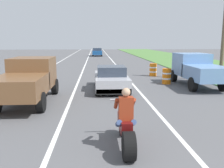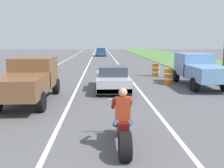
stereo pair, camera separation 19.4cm
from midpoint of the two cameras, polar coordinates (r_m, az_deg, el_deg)
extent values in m
cube|color=white|center=(22.41, -15.41, 2.63)|extent=(0.14, 120.00, 0.01)
cube|color=white|center=(21.99, 3.24, 2.85)|extent=(0.14, 120.00, 0.01)
cube|color=white|center=(21.90, -6.17, 2.78)|extent=(0.14, 120.00, 0.01)
cylinder|color=black|center=(5.84, 4.04, -14.42)|extent=(0.28, 0.69, 0.69)
cylinder|color=black|center=(7.28, 2.57, -9.62)|extent=(0.12, 0.63, 0.63)
cube|color=#590F0F|center=(6.50, 3.20, -9.30)|extent=(0.28, 1.10, 0.36)
cylinder|color=#B2B2B7|center=(7.09, 2.66, -7.04)|extent=(0.08, 0.36, 0.73)
cylinder|color=#A5A5AA|center=(6.96, 2.70, -3.71)|extent=(0.70, 0.05, 0.05)
cube|color=#993319|center=(6.14, 3.47, -5.79)|extent=(0.36, 0.24, 0.60)
sphere|color=tan|center=(6.04, 3.51, -1.95)|extent=(0.22, 0.22, 0.22)
cylinder|color=#384C7A|center=(6.27, 1.74, -9.26)|extent=(0.14, 0.47, 0.32)
cylinder|color=#993319|center=(6.40, 1.21, -4.66)|extent=(0.10, 0.51, 0.40)
cylinder|color=#384C7A|center=(6.31, 5.04, -9.17)|extent=(0.14, 0.47, 0.32)
cylinder|color=#993319|center=(6.44, 5.13, -4.59)|extent=(0.10, 0.51, 0.40)
cube|color=#B7B7BC|center=(13.99, 0.48, 0.87)|extent=(1.80, 4.30, 0.64)
cube|color=#333D4C|center=(13.71, 0.53, 3.13)|extent=(1.56, 1.70, 0.52)
cube|color=black|center=(12.03, 1.04, -1.82)|extent=(1.76, 0.20, 0.28)
cylinder|color=black|center=(15.58, -2.80, 1.03)|extent=(0.24, 0.64, 0.64)
cylinder|color=black|center=(15.67, 3.06, 1.08)|extent=(0.24, 0.64, 0.64)
cylinder|color=black|center=(12.43, -2.78, -1.28)|extent=(0.24, 0.64, 0.64)
cylinder|color=black|center=(12.54, 4.55, -1.21)|extent=(0.24, 0.64, 0.64)
cube|color=brown|center=(12.45, -17.33, 2.77)|extent=(1.90, 2.10, 1.40)
cube|color=#333D4C|center=(12.75, -17.03, 4.68)|extent=(1.67, 0.29, 0.57)
cube|color=brown|center=(10.36, -20.30, -0.49)|extent=(1.90, 2.70, 0.80)
cylinder|color=black|center=(13.58, -19.86, -0.56)|extent=(0.28, 0.80, 0.80)
cylinder|color=black|center=(13.18, -12.61, -0.51)|extent=(0.28, 0.80, 0.80)
cylinder|color=black|center=(9.96, -15.82, -4.05)|extent=(0.28, 0.80, 0.80)
cube|color=#6B93C6|center=(16.66, 18.90, 4.42)|extent=(1.90, 2.10, 1.40)
cube|color=#333D4C|center=(16.96, 18.54, 5.84)|extent=(1.67, 0.29, 0.57)
cube|color=#6B93C6|center=(14.64, 22.06, 2.33)|extent=(1.90, 2.70, 0.80)
cylinder|color=black|center=(17.22, 15.07, 1.83)|extent=(0.28, 0.80, 0.80)
cylinder|color=black|center=(17.83, 20.40, 1.82)|extent=(0.28, 0.80, 0.80)
cylinder|color=black|center=(14.11, 19.20, -0.15)|extent=(0.28, 0.80, 0.80)
cylinder|color=orange|center=(16.19, 13.48, 1.75)|extent=(0.56, 0.56, 1.00)
cylinder|color=white|center=(16.16, 13.51, 2.45)|extent=(0.58, 0.58, 0.10)
cylinder|color=white|center=(16.21, 13.46, 1.23)|extent=(0.58, 0.58, 0.10)
cylinder|color=orange|center=(19.62, 10.45, 3.28)|extent=(0.56, 0.56, 1.00)
cylinder|color=white|center=(19.60, 10.47, 3.86)|extent=(0.58, 0.58, 0.10)
cylinder|color=white|center=(19.64, 10.44, 2.84)|extent=(0.58, 0.58, 0.10)
cube|color=#194C8C|center=(45.55, -2.49, 7.41)|extent=(1.76, 4.00, 0.70)
cube|color=#333D4C|center=(45.33, -2.50, 8.15)|extent=(1.56, 2.00, 0.50)
cylinder|color=black|center=(46.97, -3.49, 7.05)|extent=(0.20, 0.60, 0.60)
cylinder|color=black|center=(46.98, -1.52, 7.07)|extent=(0.20, 0.60, 0.60)
cylinder|color=black|center=(44.17, -3.52, 6.86)|extent=(0.20, 0.60, 0.60)
cylinder|color=black|center=(44.18, -1.43, 6.88)|extent=(0.20, 0.60, 0.60)
camera|label=1|loc=(0.10, -89.45, 0.10)|focal=38.91mm
camera|label=2|loc=(0.10, 90.55, -0.10)|focal=38.91mm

